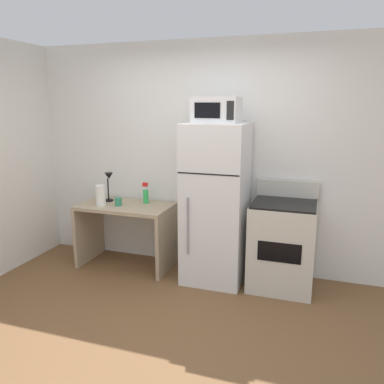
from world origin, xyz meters
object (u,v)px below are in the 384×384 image
Objects in this scene: paper_towel_roll at (101,196)px; oven_range at (282,245)px; coffee_mug at (118,202)px; desk_lamp at (109,182)px; refrigerator at (216,204)px; desk at (126,224)px; spray_bottle at (146,195)px; microwave at (217,110)px.

paper_towel_roll is 2.11m from oven_range.
desk_lamp is at bearing 144.04° from coffee_mug.
desk is at bearing 179.25° from refrigerator.
desk_lamp is 0.31m from coffee_mug.
spray_bottle is at bearing 8.93° from desk_lamp.
oven_range is (1.87, 0.08, -0.33)m from coffee_mug.
coffee_mug is at bearing -130.01° from desk.
desk is 0.45m from paper_towel_roll.
oven_range is (1.82, 0.01, -0.05)m from desk.
oven_range is at bearing 1.82° from refrigerator.
spray_bottle is 0.23× the size of oven_range.
spray_bottle reaches higher than desk.
coffee_mug is at bearing 17.79° from paper_towel_roll.
desk_lamp is at bearing -171.07° from spray_bottle.
coffee_mug is 1.56m from microwave.
desk is 4.35× the size of spray_bottle.
paper_towel_roll is (0.01, -0.21, -0.12)m from desk_lamp.
coffee_mug is (0.20, -0.15, -0.19)m from desk_lamp.
oven_range reaches higher than spray_bottle.
refrigerator is (0.91, -0.16, 0.01)m from spray_bottle.
oven_range is (1.62, -0.14, -0.38)m from spray_bottle.
desk_lamp reaches higher than coffee_mug.
refrigerator is at bearing -3.90° from desk_lamp.
desk_lamp is 1.61m from microwave.
refrigerator is at bearing -0.75° from desk.
paper_towel_roll is 1.35m from refrigerator.
refrigerator is (1.36, -0.09, -0.13)m from desk_lamp.
oven_range is at bearing 2.32° from coffee_mug.
desk_lamp is 0.48m from spray_bottle.
desk_lamp is 1.37m from refrigerator.
microwave reaches higher than spray_bottle.
coffee_mug is at bearing -177.37° from refrigerator.
spray_bottle is 0.52m from paper_towel_roll.
microwave is (1.10, -0.04, 1.32)m from desk.
microwave is at bearing -4.79° from desk_lamp.
microwave is at bearing -89.68° from refrigerator.
paper_towel_roll is at bearing -152.58° from desk.
paper_towel_roll is (-0.44, -0.28, 0.02)m from spray_bottle.
desk_lamp is (-0.26, 0.08, 0.47)m from desk.
desk_lamp is 3.72× the size of coffee_mug.
desk is 0.99× the size of oven_range.
coffee_mug is (-0.06, -0.07, 0.28)m from desk.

